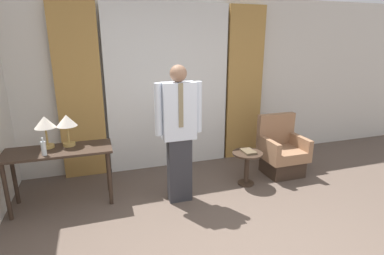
{
  "coord_description": "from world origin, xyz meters",
  "views": [
    {
      "loc": [
        -1.12,
        -1.67,
        2.02
      ],
      "look_at": [
        -0.05,
        1.59,
        1.02
      ],
      "focal_mm": 28.0,
      "sensor_mm": 36.0,
      "label": 1
    }
  ],
  "objects_px": {
    "desk": "(59,158)",
    "side_table": "(247,163)",
    "person": "(179,130)",
    "armchair": "(281,153)",
    "book": "(248,151)",
    "table_lamp_left": "(45,125)",
    "bottle_near_edge": "(44,148)",
    "table_lamp_right": "(67,123)"
  },
  "relations": [
    {
      "from": "desk",
      "to": "side_table",
      "type": "xyz_separation_m",
      "value": [
        2.48,
        -0.24,
        -0.29
      ]
    },
    {
      "from": "person",
      "to": "desk",
      "type": "bearing_deg",
      "value": 165.74
    },
    {
      "from": "bottle_near_edge",
      "to": "side_table",
      "type": "height_order",
      "value": "bottle_near_edge"
    },
    {
      "from": "side_table",
      "to": "armchair",
      "type": "bearing_deg",
      "value": 14.61
    },
    {
      "from": "person",
      "to": "armchair",
      "type": "relative_size",
      "value": 1.91
    },
    {
      "from": "table_lamp_left",
      "to": "person",
      "type": "bearing_deg",
      "value": -16.99
    },
    {
      "from": "side_table",
      "to": "table_lamp_right",
      "type": "bearing_deg",
      "value": 171.52
    },
    {
      "from": "table_lamp_left",
      "to": "bottle_near_edge",
      "type": "height_order",
      "value": "table_lamp_left"
    },
    {
      "from": "desk",
      "to": "table_lamp_left",
      "type": "relative_size",
      "value": 3.14
    },
    {
      "from": "bottle_near_edge",
      "to": "book",
      "type": "height_order",
      "value": "bottle_near_edge"
    },
    {
      "from": "side_table",
      "to": "book",
      "type": "bearing_deg",
      "value": -1.36
    },
    {
      "from": "side_table",
      "to": "table_lamp_left",
      "type": "bearing_deg",
      "value": 172.31
    },
    {
      "from": "table_lamp_left",
      "to": "book",
      "type": "bearing_deg",
      "value": -7.66
    },
    {
      "from": "armchair",
      "to": "side_table",
      "type": "distance_m",
      "value": 0.72
    },
    {
      "from": "table_lamp_left",
      "to": "person",
      "type": "height_order",
      "value": "person"
    },
    {
      "from": "table_lamp_left",
      "to": "table_lamp_right",
      "type": "relative_size",
      "value": 1.0
    },
    {
      "from": "desk",
      "to": "person",
      "type": "bearing_deg",
      "value": -14.26
    },
    {
      "from": "armchair",
      "to": "desk",
      "type": "bearing_deg",
      "value": 178.96
    },
    {
      "from": "desk",
      "to": "side_table",
      "type": "height_order",
      "value": "desk"
    },
    {
      "from": "book",
      "to": "desk",
      "type": "bearing_deg",
      "value": 174.49
    },
    {
      "from": "table_lamp_left",
      "to": "side_table",
      "type": "xyz_separation_m",
      "value": [
        2.6,
        -0.35,
        -0.7
      ]
    },
    {
      "from": "book",
      "to": "armchair",
      "type": "bearing_deg",
      "value": 14.87
    },
    {
      "from": "desk",
      "to": "armchair",
      "type": "height_order",
      "value": "armchair"
    },
    {
      "from": "armchair",
      "to": "side_table",
      "type": "bearing_deg",
      "value": -165.39
    },
    {
      "from": "table_lamp_right",
      "to": "book",
      "type": "xyz_separation_m",
      "value": [
        2.37,
        -0.35,
        -0.53
      ]
    },
    {
      "from": "table_lamp_left",
      "to": "bottle_near_edge",
      "type": "relative_size",
      "value": 1.87
    },
    {
      "from": "table_lamp_right",
      "to": "book",
      "type": "bearing_deg",
      "value": -8.45
    },
    {
      "from": "table_lamp_right",
      "to": "side_table",
      "type": "bearing_deg",
      "value": -8.48
    },
    {
      "from": "table_lamp_right",
      "to": "side_table",
      "type": "xyz_separation_m",
      "value": [
        2.36,
        -0.35,
        -0.7
      ]
    },
    {
      "from": "desk",
      "to": "book",
      "type": "relative_size",
      "value": 5.51
    },
    {
      "from": "table_lamp_left",
      "to": "book",
      "type": "xyz_separation_m",
      "value": [
        2.62,
        -0.35,
        -0.53
      ]
    },
    {
      "from": "desk",
      "to": "table_lamp_right",
      "type": "relative_size",
      "value": 3.14
    },
    {
      "from": "desk",
      "to": "table_lamp_left",
      "type": "distance_m",
      "value": 0.45
    },
    {
      "from": "book",
      "to": "person",
      "type": "bearing_deg",
      "value": -173.22
    },
    {
      "from": "table_lamp_left",
      "to": "book",
      "type": "height_order",
      "value": "table_lamp_left"
    },
    {
      "from": "table_lamp_right",
      "to": "person",
      "type": "bearing_deg",
      "value": -19.93
    },
    {
      "from": "table_lamp_right",
      "to": "bottle_near_edge",
      "type": "bearing_deg",
      "value": -133.89
    },
    {
      "from": "table_lamp_right",
      "to": "book",
      "type": "relative_size",
      "value": 1.75
    },
    {
      "from": "table_lamp_right",
      "to": "armchair",
      "type": "bearing_deg",
      "value": -3.18
    },
    {
      "from": "desk",
      "to": "bottle_near_edge",
      "type": "xyz_separation_m",
      "value": [
        -0.13,
        -0.15,
        0.2
      ]
    },
    {
      "from": "person",
      "to": "side_table",
      "type": "bearing_deg",
      "value": 6.87
    },
    {
      "from": "desk",
      "to": "table_lamp_right",
      "type": "height_order",
      "value": "table_lamp_right"
    }
  ]
}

